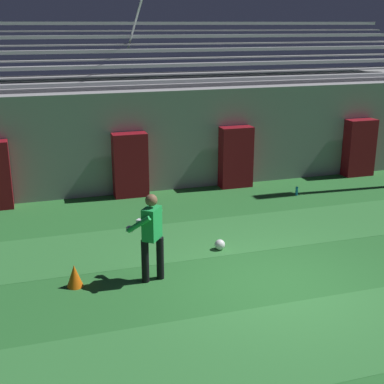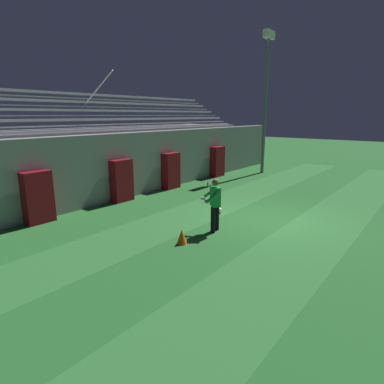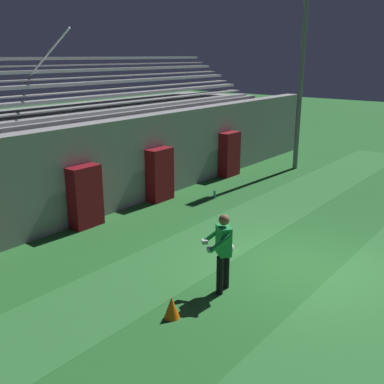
{
  "view_description": "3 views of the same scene",
  "coord_description": "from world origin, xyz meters",
  "px_view_note": "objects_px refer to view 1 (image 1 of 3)",
  "views": [
    {
      "loc": [
        -4.09,
        -7.95,
        4.55
      ],
      "look_at": [
        -0.89,
        2.39,
        1.13
      ],
      "focal_mm": 50.0,
      "sensor_mm": 36.0,
      "label": 1
    },
    {
      "loc": [
        -10.02,
        -4.47,
        3.55
      ],
      "look_at": [
        -2.32,
        1.59,
        1.19
      ],
      "focal_mm": 30.0,
      "sensor_mm": 36.0,
      "label": 2
    },
    {
      "loc": [
        -8.99,
        -3.85,
        4.68
      ],
      "look_at": [
        -0.74,
        2.77,
        1.43
      ],
      "focal_mm": 42.0,
      "sensor_mm": 36.0,
      "label": 3
    }
  ],
  "objects_px": {
    "padding_pillar_gate_left": "(130,165)",
    "goalkeeper": "(151,232)",
    "water_bottle": "(297,191)",
    "padding_pillar_gate_right": "(236,157)",
    "traffic_cone": "(75,276)",
    "padding_pillar_far_right": "(359,148)",
    "soccer_ball": "(220,245)"
  },
  "relations": [
    {
      "from": "goalkeeper",
      "to": "water_bottle",
      "type": "bearing_deg",
      "value": 37.34
    },
    {
      "from": "padding_pillar_gate_left",
      "to": "padding_pillar_far_right",
      "type": "height_order",
      "value": "same"
    },
    {
      "from": "padding_pillar_gate_left",
      "to": "water_bottle",
      "type": "xyz_separation_m",
      "value": [
        4.39,
        -1.29,
        -0.76
      ]
    },
    {
      "from": "soccer_ball",
      "to": "padding_pillar_far_right",
      "type": "bearing_deg",
      "value": 34.33
    },
    {
      "from": "padding_pillar_gate_left",
      "to": "goalkeeper",
      "type": "height_order",
      "value": "padding_pillar_gate_left"
    },
    {
      "from": "padding_pillar_gate_right",
      "to": "water_bottle",
      "type": "bearing_deg",
      "value": -44.52
    },
    {
      "from": "padding_pillar_gate_right",
      "to": "soccer_ball",
      "type": "relative_size",
      "value": 7.98
    },
    {
      "from": "water_bottle",
      "to": "traffic_cone",
      "type": "bearing_deg",
      "value": -150.22
    },
    {
      "from": "padding_pillar_gate_right",
      "to": "traffic_cone",
      "type": "xyz_separation_m",
      "value": [
        -5.07,
        -4.95,
        -0.67
      ]
    },
    {
      "from": "soccer_ball",
      "to": "water_bottle",
      "type": "relative_size",
      "value": 0.92
    },
    {
      "from": "padding_pillar_far_right",
      "to": "padding_pillar_gate_left",
      "type": "bearing_deg",
      "value": 180.0
    },
    {
      "from": "water_bottle",
      "to": "padding_pillar_gate_left",
      "type": "bearing_deg",
      "value": 163.6
    },
    {
      "from": "padding_pillar_far_right",
      "to": "traffic_cone",
      "type": "height_order",
      "value": "padding_pillar_far_right"
    },
    {
      "from": "soccer_ball",
      "to": "water_bottle",
      "type": "bearing_deg",
      "value": 40.92
    },
    {
      "from": "padding_pillar_gate_left",
      "to": "padding_pillar_far_right",
      "type": "bearing_deg",
      "value": 0.0
    },
    {
      "from": "padding_pillar_far_right",
      "to": "traffic_cone",
      "type": "xyz_separation_m",
      "value": [
        -9.17,
        -4.95,
        -0.67
      ]
    },
    {
      "from": "padding_pillar_gate_left",
      "to": "padding_pillar_far_right",
      "type": "relative_size",
      "value": 1.0
    },
    {
      "from": "soccer_ball",
      "to": "traffic_cone",
      "type": "xyz_separation_m",
      "value": [
        -3.07,
        -0.78,
        0.1
      ]
    },
    {
      "from": "padding_pillar_gate_left",
      "to": "padding_pillar_far_right",
      "type": "distance_m",
      "value": 7.18
    },
    {
      "from": "padding_pillar_gate_left",
      "to": "soccer_ball",
      "type": "distance_m",
      "value": 4.37
    },
    {
      "from": "padding_pillar_gate_left",
      "to": "padding_pillar_gate_right",
      "type": "height_order",
      "value": "same"
    },
    {
      "from": "goalkeeper",
      "to": "soccer_ball",
      "type": "height_order",
      "value": "goalkeeper"
    },
    {
      "from": "goalkeeper",
      "to": "traffic_cone",
      "type": "height_order",
      "value": "goalkeeper"
    },
    {
      "from": "padding_pillar_gate_right",
      "to": "goalkeeper",
      "type": "height_order",
      "value": "padding_pillar_gate_right"
    },
    {
      "from": "padding_pillar_gate_left",
      "to": "padding_pillar_gate_right",
      "type": "xyz_separation_m",
      "value": [
        3.08,
        0.0,
        0.0
      ]
    },
    {
      "from": "goalkeeper",
      "to": "padding_pillar_gate_left",
      "type": "bearing_deg",
      "value": 83.3
    },
    {
      "from": "traffic_cone",
      "to": "water_bottle",
      "type": "bearing_deg",
      "value": 29.78
    },
    {
      "from": "padding_pillar_gate_right",
      "to": "padding_pillar_far_right",
      "type": "distance_m",
      "value": 4.1
    },
    {
      "from": "padding_pillar_gate_left",
      "to": "water_bottle",
      "type": "distance_m",
      "value": 4.64
    },
    {
      "from": "padding_pillar_gate_right",
      "to": "padding_pillar_gate_left",
      "type": "bearing_deg",
      "value": 180.0
    },
    {
      "from": "traffic_cone",
      "to": "water_bottle",
      "type": "distance_m",
      "value": 7.36
    },
    {
      "from": "traffic_cone",
      "to": "padding_pillar_far_right",
      "type": "bearing_deg",
      "value": 28.34
    }
  ]
}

